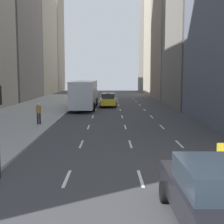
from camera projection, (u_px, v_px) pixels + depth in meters
sidewalk_left at (24, 115)px, 30.61m from camera, size 8.00×66.00×0.15m
lane_markings at (124, 121)px, 26.71m from camera, size 5.72×56.00×0.01m
building_row_right at (182, 14)px, 45.33m from camera, size 6.00×80.61×30.46m
taxi_second at (108, 100)px, 39.04m from camera, size 2.02×4.40×1.87m
sedan_black_near at (210, 193)px, 7.97m from camera, size 2.02×4.71×1.73m
city_bus at (85, 93)px, 37.24m from camera, size 2.80×11.61×3.25m
pedestrian_far_walking at (39, 112)px, 24.03m from camera, size 0.36×0.22×1.65m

